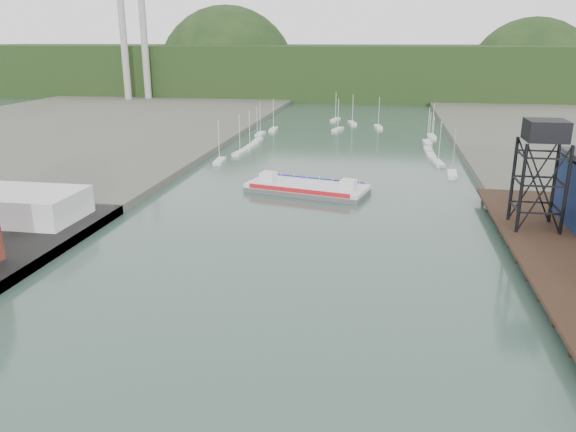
% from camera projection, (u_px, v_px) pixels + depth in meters
% --- Properties ---
extents(east_pier, '(14.00, 70.00, 2.45)m').
position_uv_depth(east_pier, '(573.00, 261.00, 72.07)').
color(east_pier, black).
rests_on(east_pier, ground).
extents(white_shed, '(18.00, 12.00, 4.50)m').
position_uv_depth(white_shed, '(23.00, 205.00, 89.30)').
color(white_shed, silver).
rests_on(white_shed, west_quay).
extents(lift_tower, '(6.50, 6.50, 16.00)m').
position_uv_depth(lift_tower, '(545.00, 137.00, 80.48)').
color(lift_tower, black).
rests_on(lift_tower, east_pier).
extents(marina_sailboats, '(57.71, 92.65, 0.90)m').
position_uv_depth(marina_sailboats, '(342.00, 141.00, 166.36)').
color(marina_sailboats, silver).
rests_on(marina_sailboats, ground).
extents(smokestacks, '(11.20, 8.20, 60.00)m').
position_uv_depth(smokestacks, '(134.00, 37.00, 262.99)').
color(smokestacks, '#9E9E99').
rests_on(smokestacks, ground).
extents(distant_hills, '(500.00, 120.00, 80.00)m').
position_uv_depth(distant_hills, '(358.00, 74.00, 317.08)').
color(distant_hills, black).
rests_on(distant_hills, ground).
extents(chain_ferry, '(25.13, 14.70, 3.40)m').
position_uv_depth(chain_ferry, '(307.00, 188.00, 111.23)').
color(chain_ferry, '#535356').
rests_on(chain_ferry, ground).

